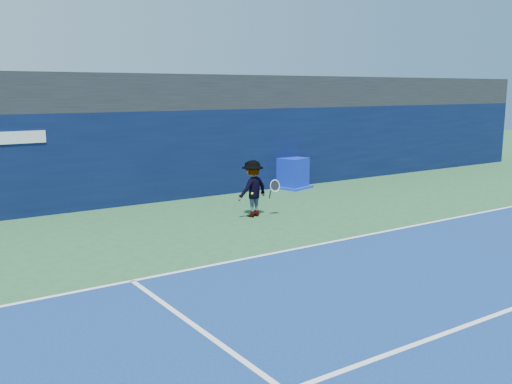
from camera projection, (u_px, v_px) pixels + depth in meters
ground at (425, 276)px, 11.44m from camera, size 80.00×80.00×0.00m
baseline at (327, 243)px, 13.89m from camera, size 24.00×0.10×0.01m
stadium_band at (171, 92)px, 20.18m from camera, size 36.00×3.00×1.20m
back_wall_assembly at (185, 154)px, 19.74m from camera, size 36.00×1.03×3.00m
equipment_cart at (292, 174)px, 21.60m from camera, size 1.50×1.50×1.15m
tennis_player at (253, 189)px, 16.68m from camera, size 1.34×0.85×1.66m
tennis_ball at (252, 193)px, 16.39m from camera, size 0.07×0.07×0.07m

